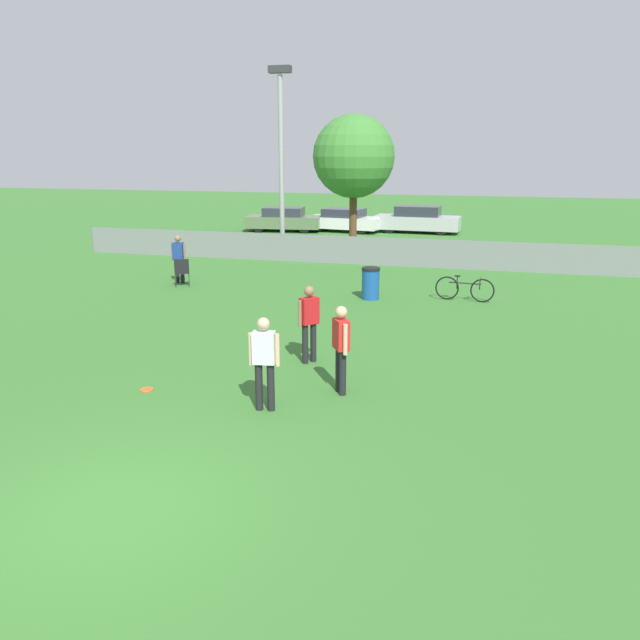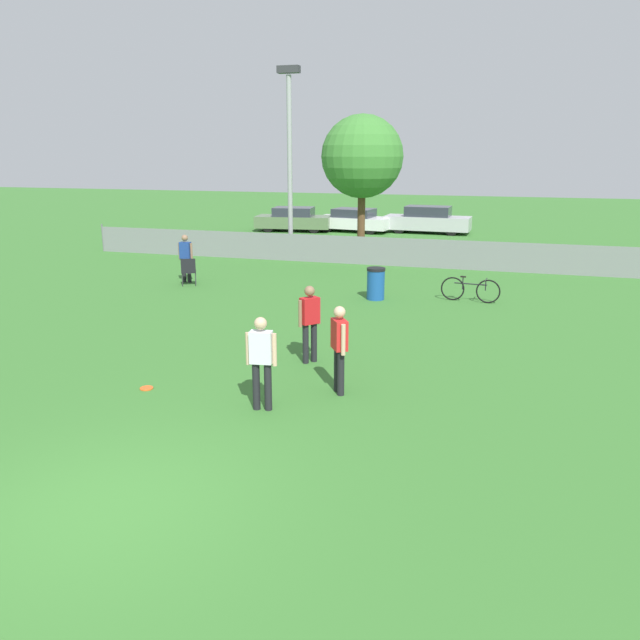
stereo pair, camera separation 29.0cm
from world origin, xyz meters
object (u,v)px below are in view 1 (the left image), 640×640
(player_defender_red, at_px, (341,344))
(frisbee_disc, at_px, (147,390))
(player_thrower_red, at_px, (309,319))
(trash_bin, at_px, (371,283))
(light_pole, at_px, (281,146))
(parked_car_white, at_px, (344,220))
(tree_near_pole, at_px, (354,157))
(player_receiver_white, at_px, (264,358))
(spectator_in_blue, at_px, (179,256))
(bicycle_sideline, at_px, (465,289))
(folding_chair_sideline, at_px, (182,270))
(parked_car_silver, at_px, (417,220))
(parked_car_olive, at_px, (284,219))

(player_defender_red, xyz_separation_m, frisbee_disc, (-3.52, -0.84, -0.94))
(player_thrower_red, distance_m, trash_bin, 6.16)
(light_pole, relative_size, parked_car_white, 1.76)
(tree_near_pole, xyz_separation_m, parked_car_white, (-2.27, 8.10, -3.47))
(player_receiver_white, bearing_deg, frisbee_disc, 165.35)
(spectator_in_blue, xyz_separation_m, bicycle_sideline, (9.44, -0.15, -0.56))
(bicycle_sideline, bearing_deg, folding_chair_sideline, -172.51)
(light_pole, xyz_separation_m, bicycle_sideline, (7.86, -6.41, -4.18))
(parked_car_white, bearing_deg, player_defender_red, -69.32)
(tree_near_pole, xyz_separation_m, frisbee_disc, (-0.36, -16.33, -4.09))
(player_defender_red, distance_m, parked_car_silver, 24.18)
(bicycle_sideline, height_order, parked_car_silver, parked_car_silver)
(player_defender_red, distance_m, parked_car_white, 24.21)
(player_defender_red, distance_m, trash_bin, 7.72)
(spectator_in_blue, height_order, parked_car_white, spectator_in_blue)
(trash_bin, bearing_deg, light_pole, 126.52)
(tree_near_pole, bearing_deg, frisbee_disc, -91.25)
(bicycle_sideline, bearing_deg, player_thrower_red, -108.10)
(tree_near_pole, xyz_separation_m, bicycle_sideline, (5.02, -7.34, -3.74))
(frisbee_disc, distance_m, parked_car_olive, 24.29)
(light_pole, bearing_deg, parked_car_white, 86.39)
(bicycle_sideline, bearing_deg, parked_car_silver, 107.04)
(player_defender_red, height_order, player_thrower_red, same)
(light_pole, bearing_deg, frisbee_disc, -80.83)
(spectator_in_blue, distance_m, folding_chair_sideline, 0.70)
(player_defender_red, xyz_separation_m, parked_car_olive, (-8.73, 22.88, -0.30))
(tree_near_pole, height_order, folding_chair_sideline, tree_near_pole)
(bicycle_sideline, bearing_deg, trash_bin, -164.40)
(player_receiver_white, xyz_separation_m, spectator_in_blue, (-6.51, 9.41, -0.02))
(spectator_in_blue, bearing_deg, tree_near_pole, -122.49)
(frisbee_disc, distance_m, folding_chair_sideline, 9.44)
(tree_near_pole, height_order, spectator_in_blue, tree_near_pole)
(folding_chair_sideline, relative_size, parked_car_silver, 0.20)
(player_receiver_white, relative_size, parked_car_white, 0.38)
(spectator_in_blue, distance_m, parked_car_white, 15.44)
(spectator_in_blue, relative_size, parked_car_silver, 0.35)
(bicycle_sideline, bearing_deg, player_defender_red, -97.35)
(player_thrower_red, distance_m, parked_car_olive, 22.71)
(player_defender_red, relative_size, spectator_in_blue, 1.02)
(player_receiver_white, distance_m, parked_car_silver, 25.26)
(bicycle_sideline, height_order, parked_car_white, parked_car_white)
(player_thrower_red, xyz_separation_m, bicycle_sideline, (2.89, 6.63, -0.58))
(light_pole, bearing_deg, player_receiver_white, -72.50)
(tree_near_pole, distance_m, player_defender_red, 16.12)
(bicycle_sideline, relative_size, parked_car_white, 0.40)
(light_pole, height_order, spectator_in_blue, light_pole)
(tree_near_pole, distance_m, bicycle_sideline, 9.65)
(player_receiver_white, bearing_deg, trash_bin, 80.64)
(parked_car_white, bearing_deg, folding_chair_sideline, -88.84)
(light_pole, bearing_deg, tree_near_pole, 18.16)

